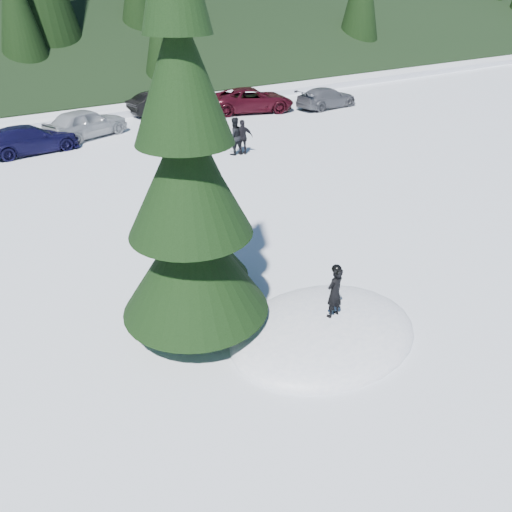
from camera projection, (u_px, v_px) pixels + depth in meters
ground at (323, 334)px, 11.16m from camera, size 200.00×200.00×0.00m
snow_mound at (323, 334)px, 11.16m from camera, size 4.48×3.52×0.96m
spruce_tall at (189, 191)px, 9.77m from camera, size 3.20×3.20×8.60m
spruce_short at (201, 213)px, 11.86m from camera, size 2.20×2.20×5.37m
child_skier at (335, 292)px, 10.68m from camera, size 0.47×0.34×1.20m
adult_0 at (234, 136)px, 22.57m from camera, size 0.88×0.72×1.69m
adult_1 at (243, 137)px, 22.62m from camera, size 1.00×0.65×1.58m
car_3 at (30, 139)px, 22.94m from camera, size 4.42×2.02×1.25m
car_4 at (86, 123)px, 25.19m from camera, size 4.61×2.99×1.46m
car_5 at (159, 103)px, 29.95m from camera, size 4.02×1.86×1.28m
car_6 at (252, 100)px, 30.34m from camera, size 5.61×3.96×1.42m
car_7 at (327, 98)px, 31.40m from camera, size 4.33×1.94×1.23m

